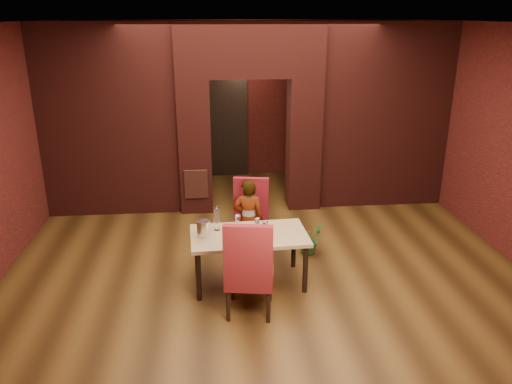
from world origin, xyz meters
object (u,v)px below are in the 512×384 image
Objects in this scene: chair_far at (250,220)px; wine_glass_c at (265,228)px; chair_near at (250,265)px; potted_plant at (308,239)px; wine_glass_a at (238,223)px; dining_table at (249,258)px; person_seated at (248,219)px; wine_bucket at (204,229)px; water_bottle at (217,218)px; wine_glass_b at (257,225)px.

chair_far reaches higher than wine_glass_c.
chair_near is at bearing -85.06° from chair_far.
chair_near is (-0.12, -1.42, 0.04)m from chair_far.
wine_glass_a is at bearing -148.90° from potted_plant.
potted_plant is (0.73, 0.80, -0.55)m from wine_glass_c.
potted_plant is at bearing 36.80° from dining_table.
person_seated is at bearing 101.55° from wine_glass_c.
wine_bucket is 0.25m from water_bottle.
person_seated is at bearing 83.40° from dining_table.
potted_plant is at bearing -115.36° from chair_near.
chair_far is at bearing -85.84° from chair_near.
wine_glass_a reaches higher than dining_table.
chair_near is 0.85m from wine_bucket.
wine_glass_b reaches higher than dining_table.
person_seated reaches higher than wine_glass_c.
potted_plant is at bearing 47.75° from wine_glass_c.
wine_glass_a is at bearing 134.42° from dining_table.
potted_plant is at bearing 9.96° from chair_far.
chair_far is 0.95× the size of person_seated.
person_seated is (0.09, 1.37, -0.01)m from chair_near.
chair_far is 0.82m from water_bottle.
chair_near reaches higher than wine_glass_b.
person_seated is 6.52× the size of wine_glass_c.
dining_table is at bearing -22.40° from water_bottle.
water_bottle reaches higher than wine_bucket.
chair_near reaches higher than chair_far.
wine_glass_c is at bearing -1.66° from wine_bucket.
chair_far is 2.46× the size of potted_plant.
wine_glass_b is 0.89× the size of wine_bucket.
water_bottle is 0.72× the size of potted_plant.
wine_bucket is at bearing 178.37° from dining_table.
wine_glass_a is 1.12× the size of wine_glass_b.
chair_far reaches higher than wine_bucket.
dining_table is at bearing 1.14° from wine_bucket.
person_seated is 0.65m from wine_glass_a.
wine_glass_c is (0.20, -0.03, 0.43)m from dining_table.
chair_far reaches higher than wine_glass_b.
chair_far is 3.41× the size of water_bottle.
chair_near reaches higher than person_seated.
wine_glass_b is 1.22m from potted_plant.
dining_table is 0.72m from wine_bucket.
potted_plant is (1.49, 0.78, -0.56)m from wine_bucket.
water_bottle is at bearing 46.66° from wine_bucket.
wine_glass_b is at bearing -12.23° from water_bottle.
wine_glass_c is at bearing -43.59° from wine_glass_b.
wine_glass_a is 0.28m from water_bottle.
person_seated reaches higher than wine_bucket.
wine_glass_a is at bearing 17.54° from wine_bucket.
chair_near is 0.75m from wine_glass_b.
dining_table is 1.25× the size of person_seated.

